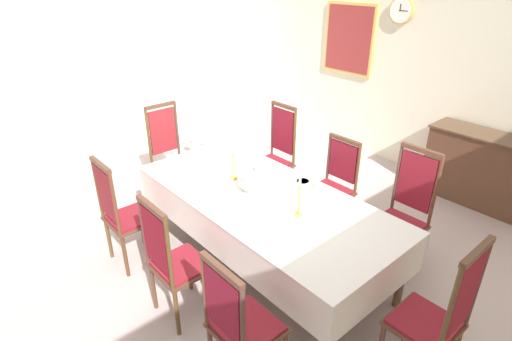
{
  "coord_description": "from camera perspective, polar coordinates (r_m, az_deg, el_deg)",
  "views": [
    {
      "loc": [
        2.41,
        -2.09,
        2.65
      ],
      "look_at": [
        -0.09,
        0.09,
        1.0
      ],
      "focal_mm": 28.52,
      "sensor_mm": 36.0,
      "label": 1
    }
  ],
  "objects": [
    {
      "name": "mounted_clock",
      "position": [
        6.12,
        19.71,
        20.38
      ],
      "size": [
        0.35,
        0.06,
        0.35
      ],
      "color": "#D1B251"
    },
    {
      "name": "chair_south_b",
      "position": [
        3.37,
        -11.58,
        -12.15
      ],
      "size": [
        0.44,
        0.42,
        1.13
      ],
      "color": "brown",
      "rests_on": "ground"
    },
    {
      "name": "chair_head_east",
      "position": [
        3.08,
        24.14,
        -18.12
      ],
      "size": [
        0.42,
        0.44,
        1.22
      ],
      "rotation": [
        0.0,
        0.0,
        1.57
      ],
      "color": "brown",
      "rests_on": "ground"
    },
    {
      "name": "chair_south_c",
      "position": [
        2.85,
        -2.35,
        -20.55
      ],
      "size": [
        0.44,
        0.42,
        1.1
      ],
      "color": "brown",
      "rests_on": "ground"
    },
    {
      "name": "tablecloth",
      "position": [
        3.81,
        1.04,
        -4.67
      ],
      "size": [
        2.63,
        1.2,
        0.37
      ],
      "color": "white",
      "rests_on": "dining_table"
    },
    {
      "name": "bowl_near_left",
      "position": [
        3.92,
        -9.99,
        -2.36
      ],
      "size": [
        0.15,
        0.15,
        0.03
      ],
      "color": "white",
      "rests_on": "tablecloth"
    },
    {
      "name": "back_wall",
      "position": [
        5.94,
        25.05,
        14.2
      ],
      "size": [
        7.29,
        0.08,
        3.27
      ],
      "primitive_type": "cube",
      "color": "silver",
      "rests_on": "ground"
    },
    {
      "name": "soup_tureen",
      "position": [
        3.79,
        -0.28,
        -1.26
      ],
      "size": [
        0.3,
        0.3,
        0.24
      ],
      "color": "white",
      "rests_on": "tablecloth"
    },
    {
      "name": "chair_south_a",
      "position": [
        4.08,
        -18.23,
        -5.6
      ],
      "size": [
        0.44,
        0.42,
        1.14
      ],
      "color": "#533A1E",
      "rests_on": "ground"
    },
    {
      "name": "dining_table",
      "position": [
        3.8,
        1.04,
        -4.46
      ],
      "size": [
        2.61,
        1.18,
        0.77
      ],
      "color": "brown",
      "rests_on": "ground"
    },
    {
      "name": "chair_head_west",
      "position": [
        5.1,
        -11.98,
        2.22
      ],
      "size": [
        0.42,
        0.44,
        1.22
      ],
      "rotation": [
        0.0,
        0.0,
        -1.57
      ],
      "color": "brown",
      "rests_on": "ground"
    },
    {
      "name": "sideboard",
      "position": [
        5.67,
        29.67,
        -0.04
      ],
      "size": [
        1.44,
        0.48,
        0.9
      ],
      "rotation": [
        0.0,
        0.0,
        3.14
      ],
      "color": "brown",
      "rests_on": "ground"
    },
    {
      "name": "spoon_primary",
      "position": [
        4.02,
        -10.5,
        -1.82
      ],
      "size": [
        0.06,
        0.18,
        0.01
      ],
      "rotation": [
        0.0,
        0.0,
        0.23
      ],
      "color": "gold",
      "rests_on": "tablecloth"
    },
    {
      "name": "chair_north_a",
      "position": [
        5.03,
        2.77,
        2.38
      ],
      "size": [
        0.44,
        0.42,
        1.21
      ],
      "rotation": [
        0.0,
        0.0,
        3.14
      ],
      "color": "brown",
      "rests_on": "ground"
    },
    {
      "name": "candlestick_west",
      "position": [
        3.99,
        -3.18,
        0.88
      ],
      "size": [
        0.07,
        0.07,
        0.39
      ],
      "color": "gold",
      "rests_on": "tablecloth"
    },
    {
      "name": "spoon_secondary",
      "position": [
        3.94,
        7.84,
        -2.19
      ],
      "size": [
        0.06,
        0.17,
        0.01
      ],
      "rotation": [
        0.0,
        0.0,
        0.26
      ],
      "color": "gold",
      "rests_on": "tablecloth"
    },
    {
      "name": "ground",
      "position": [
        4.17,
        -0.06,
        -13.45
      ],
      "size": [
        7.29,
        6.39,
        0.04
      ],
      "primitive_type": "cube",
      "color": "#BFABA9"
    },
    {
      "name": "left_wall",
      "position": [
        6.53,
        -22.65,
        15.54
      ],
      "size": [
        0.08,
        6.39,
        3.27
      ],
      "primitive_type": "cube",
      "color": "silver",
      "rests_on": "ground"
    },
    {
      "name": "framed_painting",
      "position": [
        6.63,
        12.92,
        17.53
      ],
      "size": [
        0.89,
        0.05,
        1.04
      ],
      "color": "#D1B251"
    },
    {
      "name": "bowl_near_right",
      "position": [
        3.97,
        6.57,
        -1.62
      ],
      "size": [
        0.15,
        0.15,
        0.04
      ],
      "color": "white",
      "rests_on": "tablecloth"
    },
    {
      "name": "candlestick_east",
      "position": [
        3.41,
        6.05,
        -4.02
      ],
      "size": [
        0.07,
        0.07,
        0.38
      ],
      "color": "gold",
      "rests_on": "tablecloth"
    },
    {
      "name": "chair_north_c",
      "position": [
        4.1,
        20.1,
        -5.35
      ],
      "size": [
        0.44,
        0.42,
        1.22
      ],
      "rotation": [
        0.0,
        0.0,
        3.14
      ],
      "color": "#4E332A",
      "rests_on": "ground"
    },
    {
      "name": "chair_north_b",
      "position": [
        4.5,
        10.81,
        -1.9
      ],
      "size": [
        0.44,
        0.42,
        1.06
      ],
      "rotation": [
        0.0,
        0.0,
        3.14
      ],
      "color": "#55302E",
      "rests_on": "ground"
    }
  ]
}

